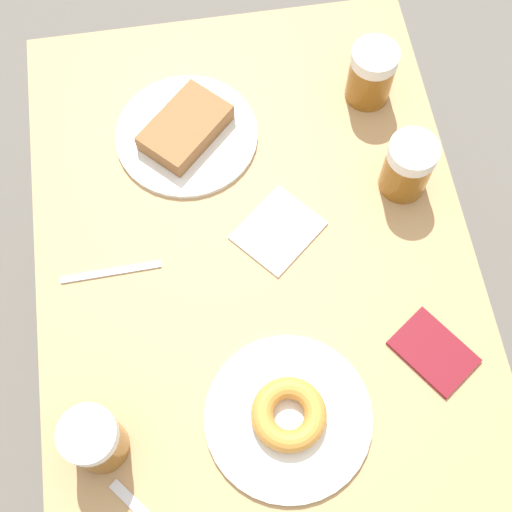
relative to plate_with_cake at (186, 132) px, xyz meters
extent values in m
plane|color=#666059|center=(-0.09, 0.26, -0.78)|extent=(8.00, 8.00, 0.00)
cube|color=tan|center=(-0.09, 0.26, -0.03)|extent=(0.74, 1.06, 0.03)
cylinder|color=black|center=(-0.42, -0.23, -0.41)|extent=(0.04, 0.04, 0.73)
cylinder|color=black|center=(0.24, -0.23, -0.41)|extent=(0.04, 0.04, 0.73)
cylinder|color=white|center=(0.00, 0.00, -0.01)|extent=(0.26, 0.26, 0.01)
cube|color=brown|center=(0.00, 0.00, 0.01)|extent=(0.18, 0.18, 0.04)
cylinder|color=white|center=(-0.09, 0.53, -0.01)|extent=(0.26, 0.26, 0.01)
torus|color=#D18938|center=(-0.09, 0.53, 0.01)|extent=(0.12, 0.12, 0.03)
cylinder|color=#8C5619|center=(-0.36, 0.16, 0.03)|extent=(0.08, 0.08, 0.09)
cylinder|color=white|center=(-0.36, 0.16, 0.09)|extent=(0.08, 0.08, 0.03)
cylinder|color=#8C5619|center=(0.19, 0.53, 0.03)|extent=(0.08, 0.08, 0.09)
cylinder|color=white|center=(0.19, 0.53, 0.09)|extent=(0.08, 0.08, 0.03)
cylinder|color=#8C5619|center=(-0.35, -0.04, 0.03)|extent=(0.08, 0.08, 0.09)
cylinder|color=white|center=(-0.35, -0.04, 0.09)|extent=(0.08, 0.08, 0.03)
cube|color=white|center=(-0.13, 0.22, -0.01)|extent=(0.17, 0.17, 0.00)
cube|color=silver|center=(0.16, 0.25, -0.01)|extent=(0.17, 0.02, 0.00)
cube|color=maroon|center=(-0.34, 0.47, -0.01)|extent=(0.14, 0.15, 0.01)
camera|label=1|loc=(-0.01, 0.73, 1.09)|focal=50.00mm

